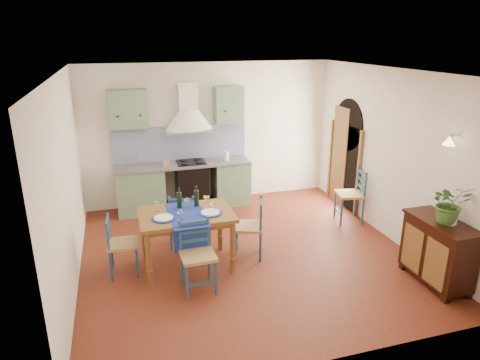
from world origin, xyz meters
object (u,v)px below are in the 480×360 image
dining_table (187,220)px  sideboard (438,250)px  potted_plant (450,204)px  chair_near (197,255)px

dining_table → sideboard: 3.51m
sideboard → potted_plant: potted_plant is taller
dining_table → chair_near: dining_table is taller
sideboard → potted_plant: bearing=-66.6°
dining_table → sideboard: size_ratio=1.28×
potted_plant → dining_table: bearing=155.5°
potted_plant → sideboard: bearing=113.4°
dining_table → chair_near: (0.03, -0.61, -0.26)m
sideboard → potted_plant: (0.02, -0.05, 0.69)m
dining_table → sideboard: dining_table is taller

